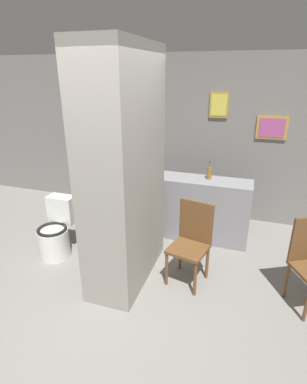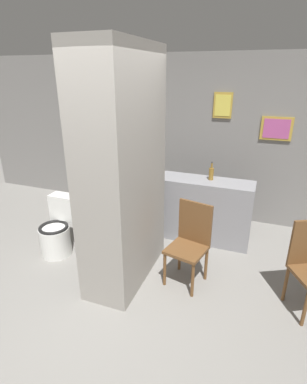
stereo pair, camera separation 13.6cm
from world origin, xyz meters
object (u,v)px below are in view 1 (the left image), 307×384
bottle_tall (209,172)px  chair_near_pillar (191,240)px  bicycle (117,209)px  toilet (56,233)px

bottle_tall → chair_near_pillar: bearing=-91.0°
bottle_tall → bicycle: bearing=-171.6°
toilet → bottle_tall: bottle_tall is taller
bicycle → bottle_tall: 1.51m
toilet → chair_near_pillar: (1.82, 0.04, 0.21)m
chair_near_pillar → toilet: bearing=-165.8°
bicycle → bottle_tall: bearing=8.4°
bicycle → chair_near_pillar: bearing=-32.4°
chair_near_pillar → bicycle: chair_near_pillar is taller
bicycle → bottle_tall: (1.35, 0.20, 0.67)m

